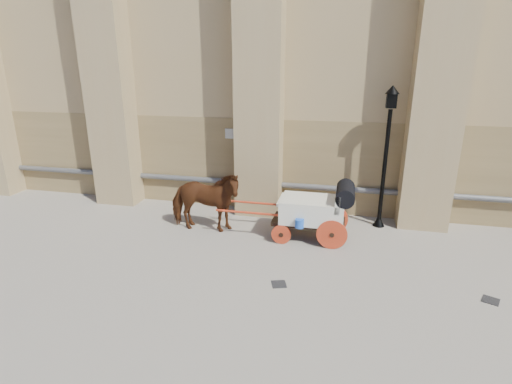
# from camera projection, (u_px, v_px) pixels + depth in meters

# --- Properties ---
(ground) EXTENTS (90.00, 90.00, 0.00)m
(ground) POSITION_uv_depth(u_px,v_px,m) (268.00, 268.00, 9.63)
(ground) COLOR gray
(ground) RESTS_ON ground
(horse) EXTENTS (2.20, 1.07, 1.83)m
(horse) POSITION_uv_depth(u_px,v_px,m) (205.00, 201.00, 11.45)
(horse) COLOR #552915
(horse) RESTS_ON ground
(carriage) EXTENTS (3.77, 1.34, 1.65)m
(carriage) POSITION_uv_depth(u_px,v_px,m) (317.00, 209.00, 10.96)
(carriage) COLOR black
(carriage) RESTS_ON ground
(street_lamp) EXTENTS (0.39, 0.39, 4.13)m
(street_lamp) POSITION_uv_depth(u_px,v_px,m) (386.00, 154.00, 11.39)
(street_lamp) COLOR black
(street_lamp) RESTS_ON ground
(drain_grate_near) EXTENTS (0.40, 0.40, 0.01)m
(drain_grate_near) POSITION_uv_depth(u_px,v_px,m) (279.00, 284.00, 8.94)
(drain_grate_near) COLOR black
(drain_grate_near) RESTS_ON ground
(drain_grate_far) EXTENTS (0.42, 0.42, 0.01)m
(drain_grate_far) POSITION_uv_depth(u_px,v_px,m) (491.00, 300.00, 8.34)
(drain_grate_far) COLOR black
(drain_grate_far) RESTS_ON ground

